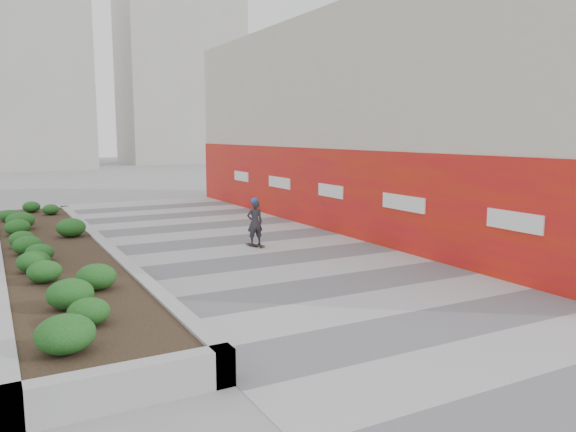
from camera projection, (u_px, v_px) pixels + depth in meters
name	position (u px, v px, depth m)	size (l,w,h in m)	color
ground	(378.00, 307.00, 11.53)	(160.00, 160.00, 0.00)	gray
walkway	(305.00, 275.00, 14.14)	(8.00, 36.00, 0.01)	#A8A8AD
building	(383.00, 122.00, 22.05)	(6.04, 24.08, 8.00)	beige
planter	(52.00, 251.00, 14.99)	(3.00, 18.00, 0.90)	#9E9EA0
distant_bldg_north_l	(0.00, 68.00, 55.67)	(16.00, 12.00, 20.00)	#ADAAA3
distant_bldg_north_r	(180.00, 65.00, 69.10)	(14.00, 10.00, 24.00)	#ADAAA3
manhole_cover	(322.00, 273.00, 14.38)	(0.44, 0.44, 0.01)	#595654
skateboarder	(255.00, 222.00, 17.55)	(0.54, 0.75, 1.56)	beige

